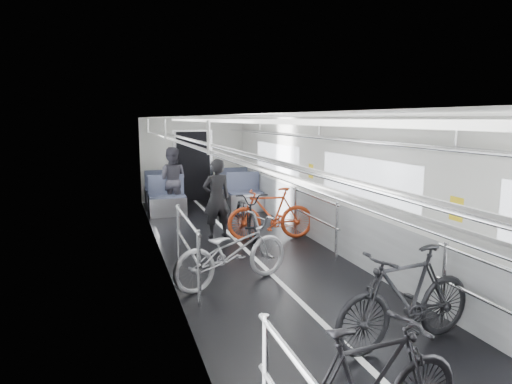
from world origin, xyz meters
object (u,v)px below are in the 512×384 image
Objects in this scene: bike_left_far at (232,251)px; person_standing at (217,198)px; bike_right_far at (271,214)px; person_seated at (172,180)px; bike_right_near at (406,297)px; bike_aisle at (247,213)px.

person_standing reaches higher than bike_left_far.
bike_left_far is 1.18× the size of person_standing.
bike_right_far is 1.03× the size of person_seated.
person_seated is (-1.43, 7.70, 0.30)m from bike_right_near.
bike_right_far reaches higher than bike_aisle.
person_seated is (-0.55, 2.72, 0.04)m from person_standing.
bike_aisle is (0.97, 2.56, -0.02)m from bike_left_far.
bike_right_near is at bearing 6.86° from bike_right_far.
bike_left_far is 2.74m from bike_aisle.
person_standing is (0.38, 2.66, 0.30)m from bike_left_far.
person_standing reaches higher than bike_aisle.
bike_right_far is at bearing -41.75° from bike_aisle.
bike_right_near is 1.12× the size of person_standing.
person_seated is at bearing 116.16° from bike_aisle.
bike_aisle is (-0.29, 4.88, -0.06)m from bike_right_near.
bike_right_near is at bearing -82.47° from bike_aisle.
bike_right_far is (1.36, 2.17, 0.03)m from bike_left_far.
bike_right_near is at bearing 91.39° from person_standing.
person_seated reaches higher than bike_right_far.
bike_right_near reaches higher than bike_aisle.
person_seated reaches higher than bike_right_near.
bike_right_near reaches higher than bike_left_far.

